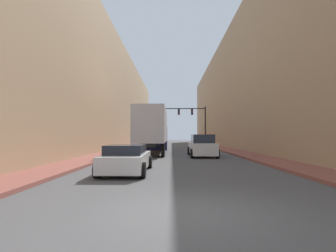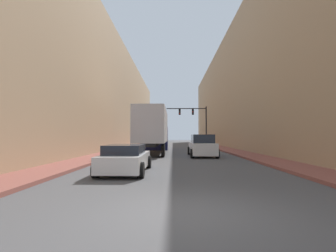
{
  "view_description": "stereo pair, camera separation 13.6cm",
  "coord_description": "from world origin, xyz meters",
  "px_view_note": "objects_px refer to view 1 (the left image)",
  "views": [
    {
      "loc": [
        -0.38,
        -5.73,
        1.68
      ],
      "look_at": [
        -0.65,
        14.55,
        2.43
      ],
      "focal_mm": 28.0,
      "sensor_mm": 36.0,
      "label": 1
    },
    {
      "loc": [
        -0.24,
        -5.73,
        1.68
      ],
      "look_at": [
        -0.65,
        14.55,
        2.43
      ],
      "focal_mm": 28.0,
      "sensor_mm": 36.0,
      "label": 2
    }
  ],
  "objects_px": {
    "sedan_car": "(127,159)",
    "traffic_signal_gantry": "(196,119)",
    "semi_truck": "(153,129)",
    "suv_car": "(202,146)"
  },
  "relations": [
    {
      "from": "semi_truck",
      "to": "traffic_signal_gantry",
      "type": "xyz_separation_m",
      "value": [
        5.46,
        14.01,
        1.93
      ]
    },
    {
      "from": "sedan_car",
      "to": "suv_car",
      "type": "distance_m",
      "value": 10.35
    },
    {
      "from": "semi_truck",
      "to": "sedan_car",
      "type": "bearing_deg",
      "value": -91.09
    },
    {
      "from": "sedan_car",
      "to": "suv_car",
      "type": "relative_size",
      "value": 0.92
    },
    {
      "from": "sedan_car",
      "to": "traffic_signal_gantry",
      "type": "height_order",
      "value": "traffic_signal_gantry"
    },
    {
      "from": "semi_truck",
      "to": "suv_car",
      "type": "bearing_deg",
      "value": -45.4
    },
    {
      "from": "traffic_signal_gantry",
      "to": "semi_truck",
      "type": "bearing_deg",
      "value": -111.28
    },
    {
      "from": "sedan_car",
      "to": "traffic_signal_gantry",
      "type": "relative_size",
      "value": 0.74
    },
    {
      "from": "semi_truck",
      "to": "suv_car",
      "type": "xyz_separation_m",
      "value": [
        4.26,
        -4.32,
        -1.45
      ]
    },
    {
      "from": "semi_truck",
      "to": "suv_car",
      "type": "distance_m",
      "value": 6.24
    }
  ]
}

